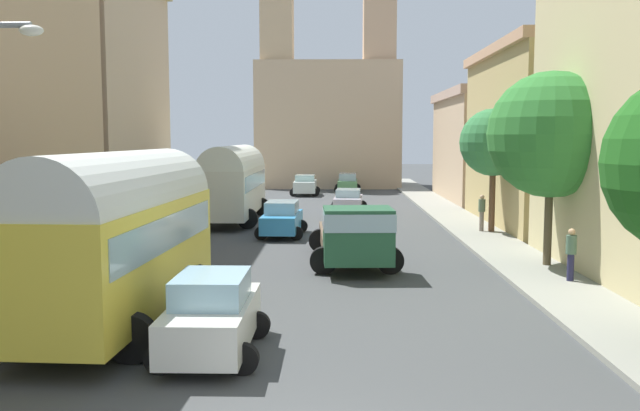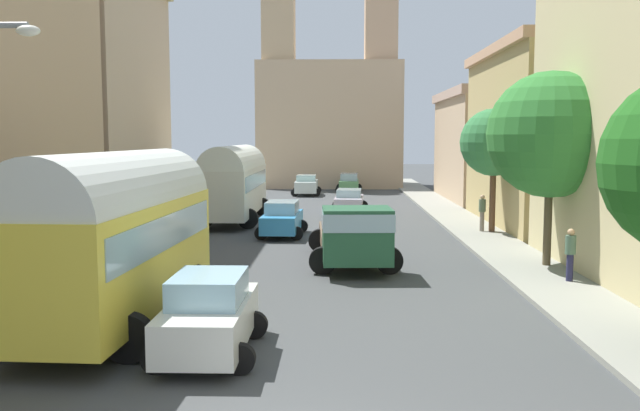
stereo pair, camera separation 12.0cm
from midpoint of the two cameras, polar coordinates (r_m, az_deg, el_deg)
name	(u,v)px [view 1 (the left image)]	position (r m, az deg, el deg)	size (l,w,h in m)	color
ground_plane	(323,221)	(35.90, 0.17, -1.34)	(154.00, 154.00, 0.00)	#404344
sidewalk_left	(189,219)	(36.76, -11.21, -1.17)	(2.50, 70.00, 0.14)	#9D9E88
sidewalk_right	(459,220)	(36.48, 11.63, -1.24)	(2.50, 70.00, 0.14)	gray
building_left_2	(82,98)	(34.24, -19.68, 8.59)	(6.44, 10.21, 12.59)	tan
building_right_2	(544,136)	(35.69, 18.45, 5.61)	(5.88, 12.63, 9.02)	tan
building_right_3	(482,146)	(48.80, 13.53, 4.99)	(5.49, 12.81, 7.74)	tan
distant_church	(328,114)	(61.18, 0.65, 7.82)	(12.77, 7.78, 19.71)	tan
parked_bus_0	(119,231)	(16.45, -16.94, -2.05)	(3.53, 8.26, 4.16)	yellow
parked_bus_1	(234,180)	(35.87, -7.46, 2.21)	(3.26, 9.33, 4.05)	beige
cargo_truck_0	(354,233)	(23.28, 2.78, -2.40)	(3.30, 7.33, 2.22)	#245637
car_0	(348,200)	(40.17, 2.34, 0.44)	(2.37, 3.96, 1.38)	silver
car_1	(348,183)	(54.96, 2.30, 1.96)	(2.23, 4.38, 1.54)	#538D56
car_2	(212,315)	(14.14, -9.43, -9.20)	(2.20, 3.71, 1.69)	silver
car_3	(282,219)	(30.43, -3.37, -1.14)	(2.24, 3.93, 1.59)	#358ECD
car_4	(305,185)	(51.93, -1.34, 1.77)	(2.27, 3.92, 1.57)	silver
pedestrian_2	(482,211)	(31.88, 13.51, -0.49)	(0.40, 0.40, 1.83)	gray
pedestrian_3	(571,253)	(21.66, 20.45, -3.78)	(0.40, 0.40, 1.75)	#242445
roadside_tree_1	(551,135)	(23.85, 18.96, 5.71)	(4.25, 4.25, 6.70)	brown
roadside_tree_2	(494,143)	(31.76, 14.46, 5.20)	(3.10, 3.10, 5.80)	brown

